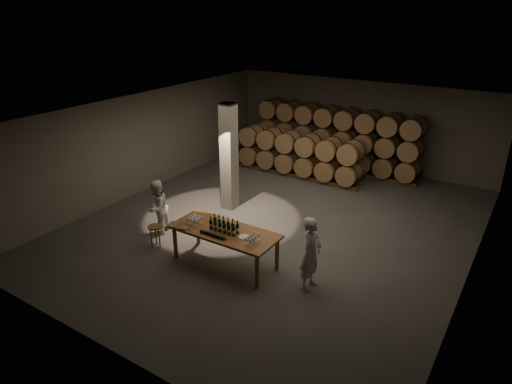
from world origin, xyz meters
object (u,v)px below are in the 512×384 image
Objects in this scene: bottle_cluster at (224,226)px; person_woman at (157,208)px; person_man at (311,254)px; plate at (244,237)px; stool at (155,230)px; tasting_table at (225,234)px; notebook_near at (184,228)px.

person_woman is (-2.46, 0.32, -0.26)m from bottle_cluster.
bottle_cluster is at bearing 97.18° from person_man.
plate is 0.46× the size of stool.
tasting_table reaches higher than stool.
plate is 1.49m from notebook_near.
person_man reaches higher than tasting_table.
person_woman is at bearing 173.91° from plate.
stool is at bearing -174.30° from plate.
bottle_cluster is at bearing 67.00° from person_woman.
person_man is at bearing 6.80° from bottle_cluster.
stool is (-2.00, -0.26, -0.54)m from bottle_cluster.
person_man is 1.11× the size of person_woman.
notebook_near is 1.76m from person_woman.
notebook_near is at bearing -154.35° from bottle_cluster.
stool is at bearing -172.61° from bottle_cluster.
tasting_table is 9.79× the size of plate.
person_man reaches higher than person_woman.
person_man reaches higher than stool.
person_man reaches higher than notebook_near.
notebook_near is at bearing -152.64° from tasting_table.
person_man reaches higher than plate.
tasting_table is 2.14m from person_man.
stool is 4.17m from person_man.
person_man is at bearing 9.38° from plate.
bottle_cluster is 0.49× the size of person_woman.
tasting_table is 1.54× the size of person_man.
tasting_table is 0.23m from bottle_cluster.
bottle_cluster is 2.49m from person_woman.
notebook_near is 0.39× the size of stool.
plate is 3.05m from person_woman.
plate reaches higher than stool.
plate is 1.17× the size of notebook_near.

